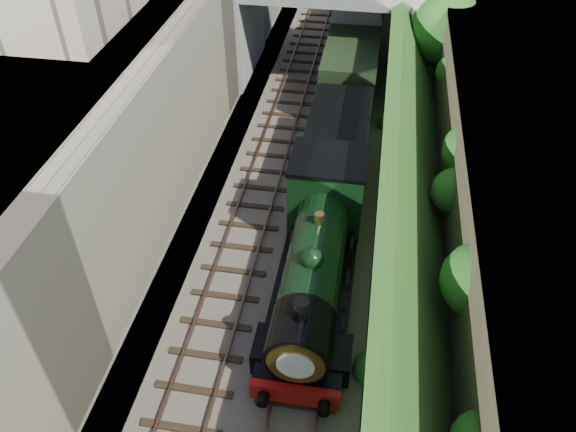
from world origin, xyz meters
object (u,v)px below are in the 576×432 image
object	(u,v)px
road_bridge	(353,12)
locomotive	(317,256)
tree	(449,32)
tender	(337,147)

from	to	relation	value
road_bridge	locomotive	world-z (taller)	road_bridge
road_bridge	tree	xyz separation A→B (m)	(4.97, -3.32, 0.57)
road_bridge	tender	xyz separation A→B (m)	(0.26, -9.77, -2.46)
tree	tender	distance (m)	8.55
tender	locomotive	bearing A→B (deg)	-90.00
tree	tender	xyz separation A→B (m)	(-4.71, -6.45, -3.03)
tree	locomotive	distance (m)	14.86
road_bridge	tree	distance (m)	6.00
road_bridge	locomotive	bearing A→B (deg)	-89.14
road_bridge	locomotive	xyz separation A→B (m)	(0.26, -17.14, -2.18)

